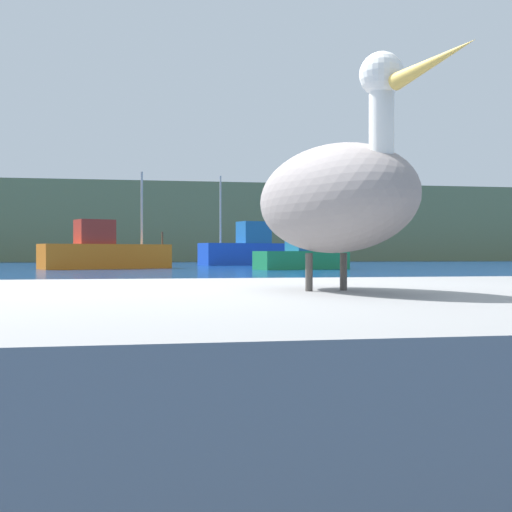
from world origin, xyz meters
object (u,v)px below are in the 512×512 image
(fishing_boat_green, at_px, (302,255))
(fishing_boat_orange, at_px, (104,252))
(pelican, at_px, (334,196))
(fishing_boat_blue, at_px, (248,250))

(fishing_boat_green, bearing_deg, fishing_boat_orange, 145.36)
(pelican, relative_size, fishing_boat_green, 0.25)
(fishing_boat_blue, xyz_separation_m, fishing_boat_green, (0.97, -11.41, -0.32))
(pelican, bearing_deg, fishing_boat_green, 151.41)
(pelican, xyz_separation_m, fishing_boat_green, (7.16, 29.26, -0.37))
(pelican, xyz_separation_m, fishing_boat_blue, (6.19, 40.67, -0.05))
(fishing_boat_blue, height_order, fishing_boat_orange, fishing_boat_blue)
(pelican, bearing_deg, fishing_boat_blue, 156.51)
(pelican, xyz_separation_m, fishing_boat_orange, (-2.80, 31.96, -0.24))
(pelican, height_order, fishing_boat_orange, fishing_boat_orange)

